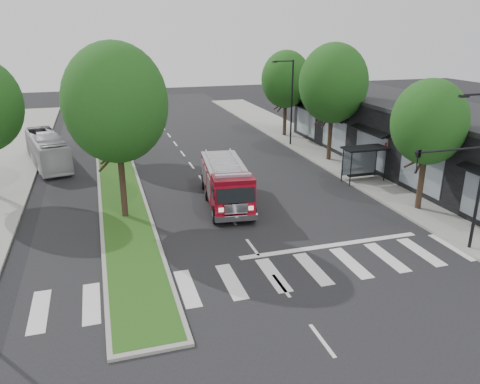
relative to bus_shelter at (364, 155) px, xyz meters
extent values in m
plane|color=black|center=(-11.20, -8.15, -2.04)|extent=(140.00, 140.00, 0.00)
cube|color=gray|center=(1.30, 1.85, -1.96)|extent=(5.00, 80.00, 0.15)
cube|color=gray|center=(-17.20, 9.85, -1.97)|extent=(3.00, 50.00, 0.14)
cube|color=#154313|center=(-17.20, 9.85, -1.89)|extent=(2.60, 49.50, 0.02)
cube|color=black|center=(5.80, 1.85, 0.46)|extent=(8.00, 30.00, 5.00)
cylinder|color=black|center=(-1.40, -0.75, -0.79)|extent=(0.08, 0.08, 2.50)
cylinder|color=black|center=(1.40, -0.75, -0.79)|extent=(0.08, 0.08, 2.50)
cylinder|color=black|center=(-1.40, 0.45, -0.79)|extent=(0.08, 0.08, 2.50)
cylinder|color=black|center=(1.40, 0.45, -0.79)|extent=(0.08, 0.08, 2.50)
cube|color=black|center=(0.00, -0.15, 0.51)|extent=(3.20, 1.60, 0.12)
cube|color=#8C99A5|center=(0.00, 0.55, -0.74)|extent=(2.80, 0.04, 1.80)
cube|color=black|center=(0.00, -0.15, -1.49)|extent=(2.40, 0.40, 0.08)
cylinder|color=black|center=(0.30, -6.15, -0.17)|extent=(0.36, 0.36, 3.74)
ellipsoid|color=#0F3710|center=(0.30, -6.15, 3.49)|extent=(4.40, 4.40, 5.06)
cylinder|color=black|center=(0.30, 5.85, 0.16)|extent=(0.36, 0.36, 4.40)
ellipsoid|color=#0F3710|center=(0.30, 5.85, 4.46)|extent=(5.60, 5.60, 6.44)
cylinder|color=black|center=(0.30, 15.85, -0.06)|extent=(0.36, 0.36, 3.96)
ellipsoid|color=#0F3710|center=(0.30, 15.85, 3.81)|extent=(5.00, 5.00, 5.75)
cylinder|color=black|center=(-17.20, -2.15, 0.27)|extent=(0.36, 0.36, 4.62)
ellipsoid|color=#0F3710|center=(-17.20, -2.15, 4.79)|extent=(5.80, 5.80, 6.67)
cylinder|color=black|center=(-17.20, 11.85, 0.16)|extent=(0.36, 0.36, 4.40)
ellipsoid|color=#0F3710|center=(-17.20, 11.85, 4.46)|extent=(5.60, 5.60, 6.44)
cube|color=black|center=(-2.50, -11.65, 5.81)|extent=(0.45, 0.20, 0.12)
cylinder|color=black|center=(-2.70, -11.65, 3.36)|extent=(4.00, 0.10, 0.10)
imported|color=black|center=(-4.50, -11.65, 2.96)|extent=(0.18, 0.22, 1.10)
cylinder|color=black|center=(-0.70, 11.85, 1.96)|extent=(0.16, 0.16, 8.00)
cylinder|color=black|center=(-1.60, 11.85, 5.86)|extent=(1.80, 0.10, 0.10)
cube|color=black|center=(-2.50, 11.85, 5.81)|extent=(0.45, 0.20, 0.12)
cube|color=#60050F|center=(-10.78, -1.42, -1.57)|extent=(3.30, 8.17, 0.24)
cube|color=maroon|center=(-10.69, -0.66, -0.57)|extent=(3.07, 6.29, 1.89)
cube|color=maroon|center=(-11.13, -4.33, -0.57)|extent=(2.55, 1.97, 1.99)
cube|color=#B2B2B7|center=(-10.69, -0.66, 0.42)|extent=(3.07, 6.29, 0.11)
cylinder|color=#B2B2B7|center=(-11.53, -0.56, 0.61)|extent=(0.77, 5.65, 0.09)
cylinder|color=#B2B2B7|center=(-9.84, -0.77, 0.61)|extent=(0.77, 5.65, 0.09)
cube|color=silver|center=(-11.26, -5.41, -1.47)|extent=(2.48, 0.62, 0.33)
cube|color=#8C99A5|center=(-11.13, -4.33, 0.70)|extent=(2.11, 0.58, 0.17)
cylinder|color=black|center=(-12.24, -4.48, -1.52)|extent=(0.45, 1.07, 1.04)
cylinder|color=black|center=(-10.08, -4.74, -1.52)|extent=(0.45, 1.07, 1.04)
cylinder|color=black|center=(-11.77, -0.53, -1.52)|extent=(0.45, 1.07, 1.04)
cylinder|color=black|center=(-9.61, -0.79, -1.52)|extent=(0.45, 1.07, 1.04)
cylinder|color=black|center=(-11.50, 1.72, -1.52)|extent=(0.45, 1.07, 1.04)
cylinder|color=black|center=(-9.34, 1.46, -1.52)|extent=(0.45, 1.07, 1.04)
imported|color=#B5B4B9|center=(-22.44, 11.28, -0.72)|extent=(4.25, 9.70, 2.63)
camera|label=1|loc=(-18.20, -28.86, 8.66)|focal=35.00mm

